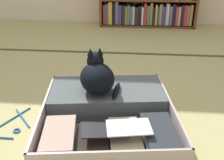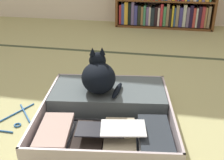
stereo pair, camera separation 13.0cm
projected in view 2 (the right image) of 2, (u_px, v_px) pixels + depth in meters
The scene contains 6 objects.
ground_plane at pixel (110, 117), 1.57m from camera, with size 10.00×10.00×0.00m, color tan.
tatami_border at pixel (133, 54), 2.56m from camera, with size 4.80×0.05×0.00m.
bookshelf at pixel (164, 1), 3.37m from camera, with size 1.23×0.29×0.69m.
open_suitcase at pixel (107, 110), 1.54m from camera, with size 0.82×0.87×0.13m.
black_cat at pixel (99, 76), 1.58m from camera, with size 0.27×0.31×0.25m.
clothes_hanger at pixel (9, 121), 1.53m from camera, with size 0.28×0.38×0.01m.
Camera 2 is at (0.26, -1.30, 0.88)m, focal length 42.58 mm.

